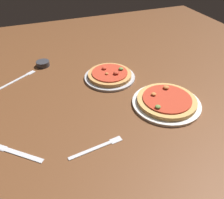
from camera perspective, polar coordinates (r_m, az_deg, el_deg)
name	(u,v)px	position (r m, az deg, el deg)	size (l,w,h in m)	color
ground_plane	(112,106)	(1.09, 0.00, -1.47)	(2.40, 2.40, 0.03)	brown
pizza_plate_near	(166,102)	(1.09, 12.68, -0.46)	(0.30, 0.30, 0.05)	silver
pizza_plate_far	(110,76)	(1.25, -0.54, 5.66)	(0.26, 0.26, 0.05)	#B2B2B7
ramekin_sauce	(43,64)	(1.42, -15.93, 8.11)	(0.07, 0.07, 0.03)	#333338
fork_left	(18,79)	(1.34, -21.28, 4.47)	(0.20, 0.14, 0.01)	silver
knife_right	(16,152)	(0.93, -21.60, -11.48)	(0.17, 0.16, 0.01)	silver
fork_spare	(97,147)	(0.89, -3.46, -11.11)	(0.21, 0.05, 0.01)	silver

